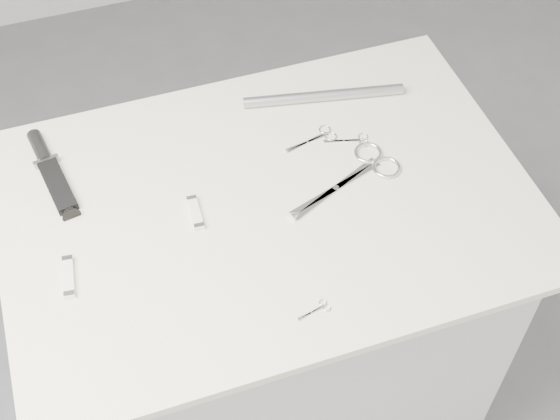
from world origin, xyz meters
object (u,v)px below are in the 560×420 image
object	(u,v)px
large_shears	(363,170)
embroidery_scissors_a	(318,137)
pocket_knife_b	(195,213)
tiny_scissors	(318,309)
sheathed_knife	(49,168)
plinth	(270,328)
pocket_knife_a	(69,277)
embroidery_scissors_b	(353,141)
metal_rail	(324,96)

from	to	relation	value
large_shears	embroidery_scissors_a	bearing A→B (deg)	92.30
large_shears	pocket_knife_b	distance (m)	0.34
pocket_knife_b	tiny_scissors	bearing A→B (deg)	-148.64
large_shears	sheathed_knife	distance (m)	0.61
plinth	pocket_knife_a	distance (m)	0.61
plinth	large_shears	bearing A→B (deg)	2.83
embroidery_scissors_b	pocket_knife_a	size ratio (longest dim) A/B	1.05
pocket_knife_a	pocket_knife_b	world-z (taller)	same
embroidery_scissors_a	sheathed_knife	size ratio (longest dim) A/B	0.50
sheathed_knife	pocket_knife_b	distance (m)	0.31
embroidery_scissors_a	pocket_knife_a	world-z (taller)	pocket_knife_a
sheathed_knife	metal_rail	xyz separation A→B (m)	(0.58, 0.02, 0.00)
pocket_knife_b	metal_rail	world-z (taller)	metal_rail
pocket_knife_a	pocket_knife_b	bearing A→B (deg)	-68.02
pocket_knife_a	metal_rail	world-z (taller)	metal_rail
pocket_knife_a	large_shears	bearing A→B (deg)	-76.74
embroidery_scissors_b	metal_rail	world-z (taller)	metal_rail
sheathed_knife	pocket_knife_b	size ratio (longest dim) A/B	2.90
plinth	embroidery_scissors_a	bearing A→B (deg)	39.33
large_shears	metal_rail	xyz separation A→B (m)	(-0.00, 0.21, 0.01)
tiny_scissors	pocket_knife_b	xyz separation A→B (m)	(-0.14, 0.27, 0.00)
large_shears	pocket_knife_a	size ratio (longest dim) A/B	2.83
pocket_knife_a	embroidery_scissors_b	bearing A→B (deg)	-69.32
embroidery_scissors_b	pocket_knife_a	distance (m)	0.61
embroidery_scissors_a	metal_rail	size ratio (longest dim) A/B	0.33
embroidery_scissors_a	metal_rail	world-z (taller)	metal_rail
large_shears	tiny_scissors	xyz separation A→B (m)	(-0.19, -0.27, -0.00)
embroidery_scissors_a	pocket_knife_b	bearing A→B (deg)	-170.67
sheathed_knife	metal_rail	distance (m)	0.58
tiny_scissors	sheathed_knife	size ratio (longest dim) A/B	0.27
metal_rail	large_shears	bearing A→B (deg)	-89.91
large_shears	sheathed_knife	world-z (taller)	sheathed_knife
tiny_scissors	sheathed_knife	distance (m)	0.60
pocket_knife_a	tiny_scissors	bearing A→B (deg)	-110.56
sheathed_knife	pocket_knife_a	size ratio (longest dim) A/B	2.59
metal_rail	pocket_knife_b	bearing A→B (deg)	-147.32
plinth	embroidery_scissors_a	world-z (taller)	embroidery_scissors_a
embroidery_scissors_b	tiny_scissors	size ratio (longest dim) A/B	1.49
embroidery_scissors_b	metal_rail	bearing A→B (deg)	112.14
metal_rail	sheathed_knife	bearing A→B (deg)	-178.17
metal_rail	plinth	bearing A→B (deg)	-131.56
pocket_knife_a	metal_rail	size ratio (longest dim) A/B	0.26
metal_rail	embroidery_scissors_a	bearing A→B (deg)	-115.88
large_shears	embroidery_scissors_a	world-z (taller)	large_shears
tiny_scissors	pocket_knife_b	world-z (taller)	pocket_knife_b
embroidery_scissors_b	pocket_knife_b	size ratio (longest dim) A/B	1.18
plinth	metal_rail	xyz separation A→B (m)	(0.20, 0.22, 0.48)
embroidery_scissors_a	sheathed_knife	world-z (taller)	sheathed_knife
large_shears	pocket_knife_a	xyz separation A→B (m)	(-0.58, -0.07, 0.00)
tiny_scissors	pocket_knife_a	distance (m)	0.44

